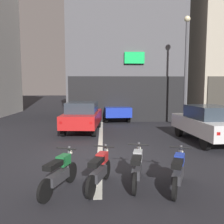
{
  "coord_description": "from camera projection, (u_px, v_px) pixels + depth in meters",
  "views": [
    {
      "loc": [
        0.13,
        -7.89,
        2.47
      ],
      "look_at": [
        0.5,
        2.0,
        1.4
      ],
      "focal_mm": 37.36,
      "sensor_mm": 36.0,
      "label": 1
    }
  ],
  "objects": [
    {
      "name": "motorcycle_blue_row_right_mid",
      "position": [
        178.0,
        171.0,
        5.59
      ],
      "size": [
        0.78,
        1.55,
        0.98
      ],
      "color": "black",
      "rests_on": "ground"
    },
    {
      "name": "ground_plane",
      "position": [
        100.0,
        158.0,
        8.1
      ],
      "size": [
        120.0,
        120.0,
        0.0
      ],
      "primitive_type": "plane",
      "color": "#232328"
    },
    {
      "name": "car_white_parked_kerbside",
      "position": [
        208.0,
        123.0,
        10.37
      ],
      "size": [
        2.08,
        4.23,
        1.64
      ],
      "color": "black",
      "rests_on": "ground"
    },
    {
      "name": "street_lamp",
      "position": [
        186.0,
        60.0,
        13.95
      ],
      "size": [
        0.36,
        0.36,
        6.63
      ],
      "color": "#47474C",
      "rests_on": "ground"
    },
    {
      "name": "car_blue_down_street",
      "position": [
        115.0,
        108.0,
        17.41
      ],
      "size": [
        2.05,
        4.22,
        1.64
      ],
      "color": "black",
      "rests_on": "ground"
    },
    {
      "name": "motorcycle_silver_row_centre",
      "position": [
        137.0,
        167.0,
        5.88
      ],
      "size": [
        0.58,
        1.64,
        0.98
      ],
      "color": "black",
      "rests_on": "ground"
    },
    {
      "name": "motorcycle_red_row_left_mid",
      "position": [
        100.0,
        169.0,
        5.7
      ],
      "size": [
        0.67,
        1.61,
        0.98
      ],
      "color": "black",
      "rests_on": "ground"
    },
    {
      "name": "building_mid_block",
      "position": [
        123.0,
        31.0,
        19.41
      ],
      "size": [
        8.58,
        7.4,
        14.28
      ],
      "color": "#56565B",
      "rests_on": "ground"
    },
    {
      "name": "car_red_crossing_near",
      "position": [
        83.0,
        116.0,
        12.82
      ],
      "size": [
        2.05,
        4.22,
        1.64
      ],
      "color": "black",
      "rests_on": "ground"
    },
    {
      "name": "lane_centre_line",
      "position": [
        101.0,
        128.0,
        14.06
      ],
      "size": [
        0.2,
        18.0,
        0.01
      ],
      "primitive_type": "cube",
      "color": "silver",
      "rests_on": "ground"
    },
    {
      "name": "motorcycle_green_row_leftmost",
      "position": [
        60.0,
        172.0,
        5.5
      ],
      "size": [
        0.71,
        1.59,
        0.98
      ],
      "color": "black",
      "rests_on": "ground"
    }
  ]
}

